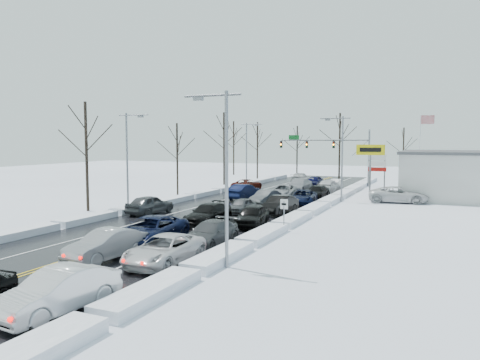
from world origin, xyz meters
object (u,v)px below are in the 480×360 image
at_px(oncoming_car_0, 244,199).
at_px(flagpole, 421,144).
at_px(traffic_signal_mast, 333,147).
at_px(tires_plus_sign, 370,153).

bearing_deg(oncoming_car_0, flagpole, -120.95).
distance_m(traffic_signal_mast, flagpole, 11.90).
xyz_separation_m(traffic_signal_mast, flagpole, (11.72, 2.01, 0.45)).
xyz_separation_m(tires_plus_sign, flagpole, (4.67, 14.01, 0.93)).
bearing_deg(traffic_signal_mast, tires_plus_sign, -59.54).
relative_size(tires_plus_sign, flagpole, 0.60).
xyz_separation_m(flagpole, oncoming_car_0, (-17.02, -22.07, -5.93)).
relative_size(tires_plus_sign, oncoming_car_0, 1.19).
bearing_deg(oncoming_car_0, traffic_signal_mast, -98.10).
bearing_deg(traffic_signal_mast, flagpole, 9.73).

